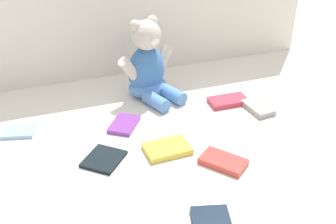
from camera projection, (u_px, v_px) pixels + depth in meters
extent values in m
plane|color=silver|center=(155.00, 124.00, 1.37)|extent=(3.20, 3.20, 0.00)
ellipsoid|color=#3F72B2|center=(146.00, 71.00, 1.51)|extent=(0.17, 0.16, 0.19)
ellipsoid|color=#598CD1|center=(148.00, 86.00, 1.54)|extent=(0.18, 0.17, 0.07)
sphere|color=beige|center=(146.00, 35.00, 1.43)|extent=(0.14, 0.14, 0.11)
ellipsoid|color=white|center=(153.00, 40.00, 1.41)|extent=(0.05, 0.05, 0.03)
sphere|color=beige|center=(135.00, 26.00, 1.40)|extent=(0.05, 0.05, 0.04)
sphere|color=beige|center=(152.00, 21.00, 1.44)|extent=(0.05, 0.05, 0.04)
cylinder|color=beige|center=(130.00, 69.00, 1.44)|extent=(0.09, 0.07, 0.10)
cylinder|color=beige|center=(163.00, 57.00, 1.53)|extent=(0.09, 0.07, 0.10)
cylinder|color=#598CD1|center=(156.00, 101.00, 1.46)|extent=(0.08, 0.12, 0.05)
cylinder|color=#598CD1|center=(173.00, 94.00, 1.50)|extent=(0.08, 0.12, 0.05)
cube|color=gold|center=(167.00, 149.00, 1.24)|extent=(0.14, 0.10, 0.02)
cube|color=purple|center=(124.00, 124.00, 1.36)|extent=(0.13, 0.14, 0.01)
cube|color=#111F31|center=(211.00, 222.00, 0.99)|extent=(0.11, 0.12, 0.02)
cube|color=#C94038|center=(223.00, 162.00, 1.18)|extent=(0.14, 0.15, 0.02)
cube|color=black|center=(104.00, 159.00, 1.20)|extent=(0.15, 0.15, 0.01)
cube|color=#BF3346|center=(228.00, 101.00, 1.49)|extent=(0.14, 0.08, 0.02)
cube|color=gray|center=(258.00, 108.00, 1.45)|extent=(0.08, 0.12, 0.02)
cube|color=#8CB5D1|center=(18.00, 132.00, 1.32)|extent=(0.11, 0.09, 0.01)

